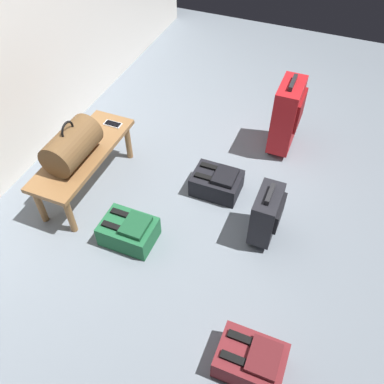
{
  "coord_description": "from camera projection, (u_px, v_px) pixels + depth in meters",
  "views": [
    {
      "loc": [
        -2.0,
        -0.71,
        2.43
      ],
      "look_at": [
        -0.12,
        0.06,
        0.25
      ],
      "focal_mm": 38.26,
      "sensor_mm": 36.0,
      "label": 1
    }
  ],
  "objects": [
    {
      "name": "ground_plane",
      "position": [
        204.0,
        206.0,
        3.22
      ],
      "size": [
        6.6,
        6.6,
        0.0
      ],
      "primitive_type": "plane",
      "color": "slate"
    },
    {
      "name": "bench",
      "position": [
        84.0,
        157.0,
        3.14
      ],
      "size": [
        1.0,
        0.36,
        0.38
      ],
      "color": "olive",
      "rests_on": "ground"
    },
    {
      "name": "duffel_bag_brown",
      "position": [
        72.0,
        145.0,
        2.94
      ],
      "size": [
        0.44,
        0.26,
        0.34
      ],
      "color": "brown",
      "rests_on": "bench"
    },
    {
      "name": "cell_phone",
      "position": [
        113.0,
        124.0,
        3.32
      ],
      "size": [
        0.07,
        0.14,
        0.01
      ],
      "color": "silver",
      "rests_on": "bench"
    },
    {
      "name": "suitcase_upright_red",
      "position": [
        287.0,
        115.0,
        3.45
      ],
      "size": [
        0.38,
        0.21,
        0.68
      ],
      "color": "red",
      "rests_on": "ground"
    },
    {
      "name": "suitcase_small_charcoal",
      "position": [
        267.0,
        214.0,
        2.86
      ],
      "size": [
        0.32,
        0.18,
        0.46
      ],
      "color": "black",
      "rests_on": "ground"
    },
    {
      "name": "backpack_dark",
      "position": [
        217.0,
        182.0,
        3.27
      ],
      "size": [
        0.28,
        0.38,
        0.21
      ],
      "color": "black",
      "rests_on": "ground"
    },
    {
      "name": "backpack_green",
      "position": [
        129.0,
        231.0,
        2.94
      ],
      "size": [
        0.28,
        0.38,
        0.21
      ],
      "color": "#1E6038",
      "rests_on": "ground"
    },
    {
      "name": "backpack_maroon",
      "position": [
        251.0,
        360.0,
        2.31
      ],
      "size": [
        0.28,
        0.38,
        0.21
      ],
      "color": "maroon",
      "rests_on": "ground"
    }
  ]
}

